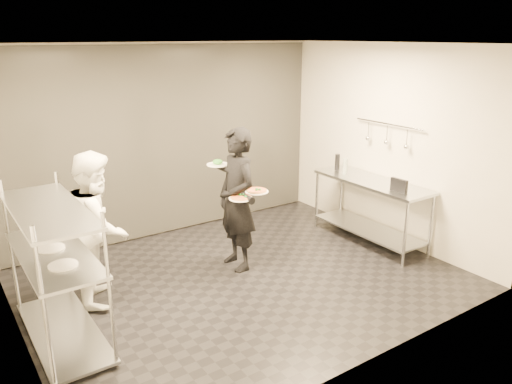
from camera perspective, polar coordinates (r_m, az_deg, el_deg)
room_shell at (r=6.75m, az=-6.99°, el=4.63°), size 5.00×4.00×2.80m
pass_rack at (r=5.20m, az=-21.94°, el=-7.94°), size 0.60×1.60×1.50m
prep_counter at (r=7.34m, az=12.95°, el=-0.90°), size 0.60×1.80×0.92m
utensil_rail at (r=7.30m, az=14.78°, el=6.33°), size 0.07×1.20×0.31m
waiter at (r=6.27m, az=-2.18°, el=-0.89°), size 0.46×0.68×1.83m
chef at (r=5.80m, az=-17.59°, el=-3.84°), size 0.92×1.02×1.72m
pizza_plate_near at (r=6.03m, az=-1.74°, el=-0.64°), size 0.29×0.29×0.05m
pizza_plate_far at (r=6.18m, az=0.08°, el=0.14°), size 0.29×0.29×0.05m
salad_plate at (r=6.31m, az=-4.41°, el=3.32°), size 0.28×0.28×0.07m
pos_monitor at (r=6.79m, az=16.02°, el=0.73°), size 0.06×0.25×0.18m
bottle_green at (r=7.49m, az=10.12°, el=2.92°), size 0.07×0.07×0.23m
bottle_clear at (r=7.65m, az=10.26°, el=3.02°), size 0.05×0.05×0.18m
bottle_dark at (r=7.67m, az=9.27°, el=3.37°), size 0.07×0.07×0.25m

